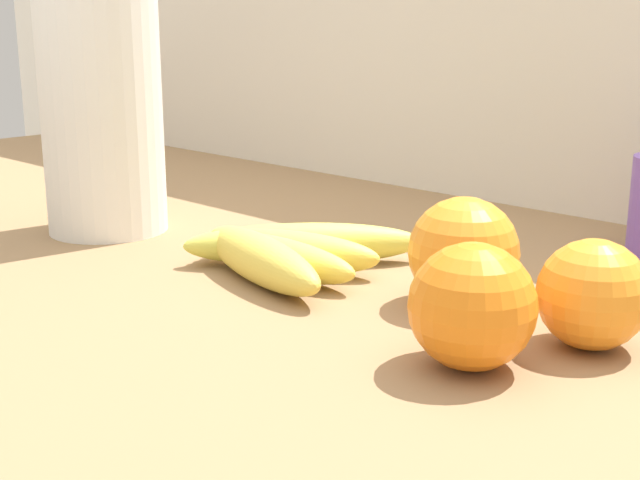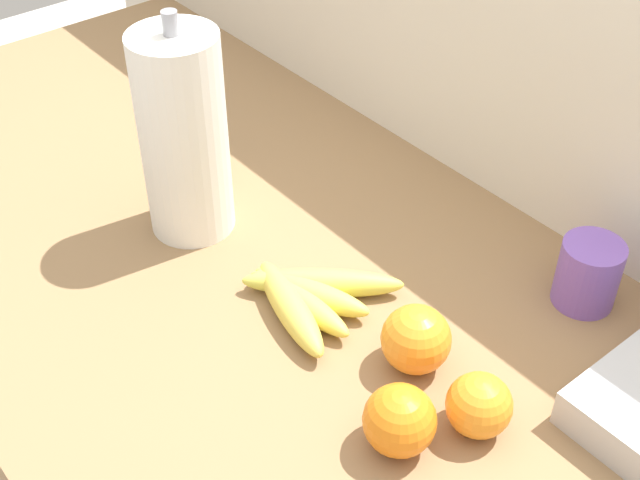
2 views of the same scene
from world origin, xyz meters
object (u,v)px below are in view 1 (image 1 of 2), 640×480
object	(u,v)px
banana_bunch	(281,252)
paper_towel_roll	(100,84)
orange_far_right	(593,294)
orange_right	(472,306)
orange_back_right	(463,252)

from	to	relation	value
banana_bunch	paper_towel_roll	xyz separation A→B (m)	(-0.23, -0.02, 0.13)
orange_far_right	paper_towel_roll	distance (m)	0.51
orange_far_right	paper_towel_roll	xyz separation A→B (m)	(-0.50, -0.04, 0.11)
orange_right	paper_towel_roll	size ratio (longest dim) A/B	0.25
banana_bunch	orange_right	size ratio (longest dim) A/B	2.43
orange_back_right	paper_towel_roll	distance (m)	0.41
orange_back_right	banana_bunch	bearing A→B (deg)	-166.55
orange_far_right	paper_towel_roll	bearing A→B (deg)	-175.21
orange_far_right	paper_towel_roll	world-z (taller)	paper_towel_roll
banana_bunch	orange_right	bearing A→B (deg)	-13.97
orange_right	paper_towel_roll	bearing A→B (deg)	175.09
banana_bunch	orange_right	xyz separation A→B (m)	(0.23, -0.06, 0.02)
orange_back_right	orange_right	distance (m)	0.12
orange_right	orange_back_right	bearing A→B (deg)	127.40
orange_right	orange_far_right	bearing A→B (deg)	65.33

